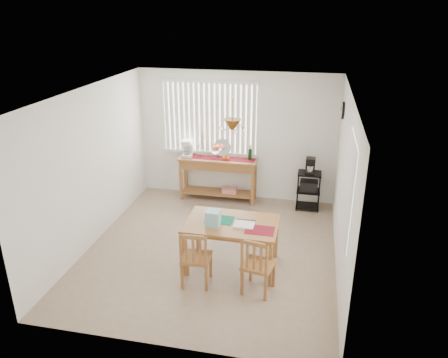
% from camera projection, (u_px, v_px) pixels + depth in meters
% --- Properties ---
extents(ground, '(4.00, 4.50, 0.01)m').
position_uv_depth(ground, '(211.00, 250.00, 7.22)').
color(ground, tan).
extents(room_shell, '(4.20, 4.70, 2.70)m').
position_uv_depth(room_shell, '(211.00, 152.00, 6.60)').
color(room_shell, white).
rests_on(room_shell, ground).
extents(sideboard, '(1.58, 0.44, 0.89)m').
position_uv_depth(sideboard, '(218.00, 169.00, 8.86)').
color(sideboard, '#A16936').
rests_on(sideboard, ground).
extents(sideboard_items, '(1.50, 0.37, 0.68)m').
position_uv_depth(sideboard_items, '(205.00, 151.00, 8.79)').
color(sideboard_items, maroon).
rests_on(sideboard_items, sideboard).
extents(wire_cart, '(0.45, 0.36, 0.76)m').
position_uv_depth(wire_cart, '(309.00, 187.00, 8.50)').
color(wire_cart, black).
rests_on(wire_cart, ground).
extents(cart_items, '(0.18, 0.21, 0.31)m').
position_uv_depth(cart_items, '(310.00, 166.00, 8.34)').
color(cart_items, black).
rests_on(cart_items, wire_cart).
extents(dining_table, '(1.40, 0.91, 0.74)m').
position_uv_depth(dining_table, '(232.00, 228.00, 6.55)').
color(dining_table, '#A16936').
rests_on(dining_table, ground).
extents(table_items, '(1.06, 0.51, 0.24)m').
position_uv_depth(table_items, '(221.00, 220.00, 6.40)').
color(table_items, '#136E51').
rests_on(table_items, dining_table).
extents(chair_left, '(0.43, 0.43, 0.88)m').
position_uv_depth(chair_left, '(196.00, 258.00, 6.17)').
color(chair_left, '#A16936').
rests_on(chair_left, ground).
extents(chair_right, '(0.48, 0.48, 0.88)m').
position_uv_depth(chair_right, '(257.00, 266.00, 6.00)').
color(chair_right, '#A16936').
rests_on(chair_right, ground).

